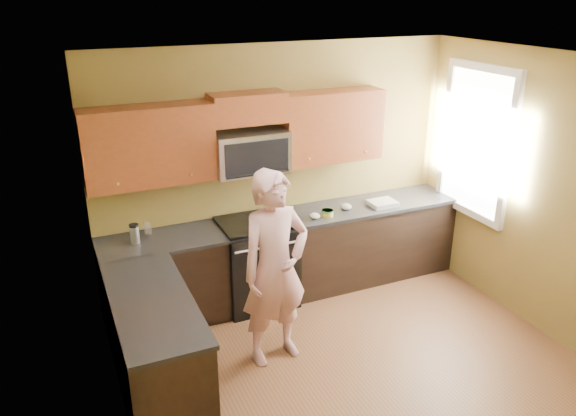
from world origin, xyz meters
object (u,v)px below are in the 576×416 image
travel_mug (136,243)px  frying_pan (271,229)px  microwave (250,172)px  butter_tub (327,216)px  woman (275,269)px  stove (257,262)px

travel_mug → frying_pan: bearing=-12.4°
microwave → butter_tub: microwave is taller
woman → butter_tub: size_ratio=13.95×
microwave → frying_pan: 0.63m
microwave → butter_tub: (0.77, -0.25, -0.53)m
frying_pan → butter_tub: frying_pan is taller
microwave → woman: bearing=-99.8°
stove → microwave: bearing=90.0°
stove → microwave: microwave is taller
stove → butter_tub: 0.90m
woman → butter_tub: (0.96, 0.85, 0.01)m
stove → butter_tub: (0.77, -0.13, 0.45)m
woman → travel_mug: 1.44m
stove → frying_pan: size_ratio=2.19×
microwave → woman: woman is taller
frying_pan → butter_tub: size_ratio=3.34×
woman → butter_tub: 1.29m
woman → travel_mug: (-1.03, 1.01, 0.01)m
stove → microwave: size_ratio=1.25×
woman → frying_pan: size_ratio=4.17×
microwave → woman: (-0.19, -1.10, -0.54)m
microwave → butter_tub: bearing=-18.0°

